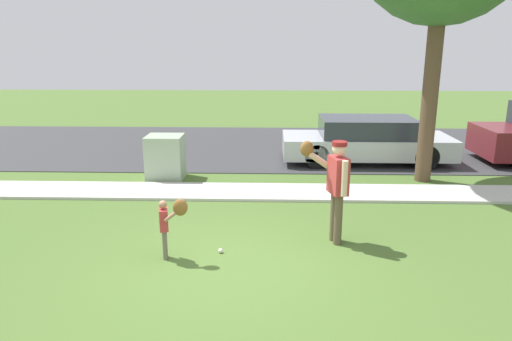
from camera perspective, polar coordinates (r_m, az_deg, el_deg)
name	(u,v)px	position (r m, az deg, el deg)	size (l,w,h in m)	color
ground_plane	(241,194)	(10.44, -1.78, -2.89)	(48.00, 48.00, 0.00)	#4C6B2D
sidewalk_strip	(242,192)	(10.53, -1.75, -2.57)	(36.00, 1.20, 0.06)	beige
road_surface	(251,146)	(15.37, -0.60, 3.00)	(36.00, 6.80, 0.02)	#38383A
person_adult	(335,180)	(7.77, 9.50, -1.18)	(0.79, 0.59, 1.72)	brown
person_child	(169,219)	(7.30, -10.42, -5.80)	(0.49, 0.33, 0.99)	#6B6656
baseball	(220,251)	(7.63, -4.29, -9.60)	(0.07, 0.07, 0.07)	white
utility_cabinet	(165,157)	(11.75, -10.84, 1.58)	(0.87, 0.80, 1.07)	#9EB293
parked_sedan_silver	(366,140)	(13.50, 13.12, 3.56)	(4.60, 1.80, 1.23)	silver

